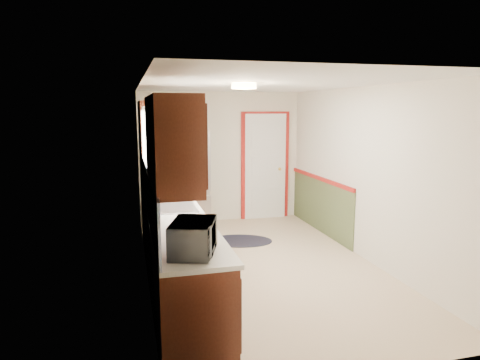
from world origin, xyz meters
TOP-DOWN VIEW (x-y plane):
  - room_shell at (0.00, 0.00)m, footprint 3.20×5.20m
  - kitchen_run at (-1.24, -0.29)m, footprint 0.63×4.00m
  - back_wall_trim at (0.99, 2.21)m, footprint 1.12×2.30m
  - ceiling_fixture at (-0.30, -0.20)m, footprint 0.30×0.30m
  - microwave at (-1.20, -1.95)m, footprint 0.41×0.55m
  - refrigerator at (-0.69, 2.05)m, footprint 0.82×0.78m
  - rug at (-0.00, 1.12)m, footprint 1.18×0.93m
  - cooktop at (-1.19, 0.82)m, footprint 0.48×0.58m

SIDE VIEW (x-z plane):
  - rug at x=0.00m, z-range 0.00..0.01m
  - kitchen_run at x=-1.24m, z-range -0.29..1.91m
  - refrigerator at x=-0.69m, z-range 0.00..1.75m
  - back_wall_trim at x=0.99m, z-range -0.15..1.93m
  - cooktop at x=-1.19m, z-range 0.94..0.96m
  - microwave at x=-1.20m, z-range 0.94..1.27m
  - room_shell at x=0.00m, z-range -0.06..2.46m
  - ceiling_fixture at x=-0.30m, z-range 2.33..2.39m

